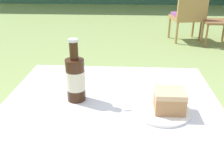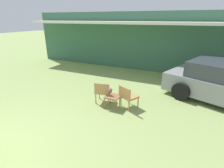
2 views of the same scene
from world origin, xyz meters
name	(u,v)px [view 2 (image 2 of 2)]	position (x,y,z in m)	size (l,w,h in m)	color
cabin_building	(135,37)	(0.02, 10.07, 1.52)	(11.45, 5.37, 3.01)	#38664C
wicker_chair_cushioned	(103,91)	(1.05, 3.64, 0.43)	(0.56, 0.52, 0.73)	#B2844C
wicker_chair_plain	(127,95)	(1.91, 3.63, 0.43)	(0.64, 0.62, 0.73)	#B2844C
garden_side_table	(113,97)	(1.48, 3.48, 0.33)	(0.44, 0.45, 0.38)	brown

